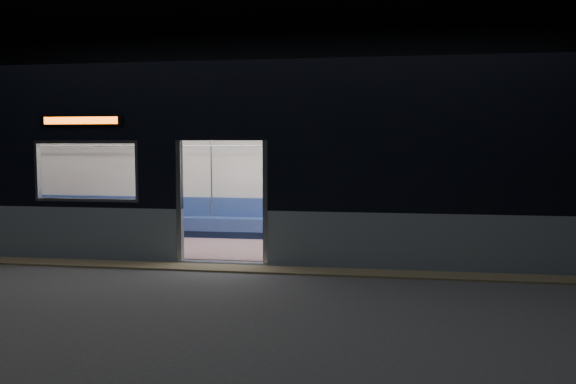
# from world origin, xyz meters

# --- Properties ---
(station_floor) EXTENTS (24.00, 14.00, 0.01)m
(station_floor) POSITION_xyz_m (0.00, 0.00, -0.01)
(station_floor) COLOR #47494C
(station_floor) RESTS_ON ground
(station_envelope) EXTENTS (24.00, 14.00, 5.00)m
(station_envelope) POSITION_xyz_m (0.00, 0.00, 3.66)
(station_envelope) COLOR black
(station_envelope) RESTS_ON station_floor
(tactile_strip) EXTENTS (22.80, 0.50, 0.03)m
(tactile_strip) POSITION_xyz_m (0.00, 0.55, 0.01)
(tactile_strip) COLOR #8C7F59
(tactile_strip) RESTS_ON station_floor
(metro_car) EXTENTS (18.00, 3.04, 3.35)m
(metro_car) POSITION_xyz_m (-0.00, 2.54, 1.85)
(metro_car) COLOR gray
(metro_car) RESTS_ON station_floor
(passenger) EXTENTS (0.48, 0.78, 1.47)m
(passenger) POSITION_xyz_m (4.64, 3.55, 0.84)
(passenger) COLOR black
(passenger) RESTS_ON metro_car
(handbag) EXTENTS (0.38, 0.35, 0.16)m
(handbag) POSITION_xyz_m (4.61, 3.30, 0.70)
(handbag) COLOR black
(handbag) RESTS_ON passenger
(transit_map) EXTENTS (1.02, 0.03, 0.66)m
(transit_map) POSITION_xyz_m (4.42, 3.85, 1.48)
(transit_map) COLOR white
(transit_map) RESTS_ON metro_car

